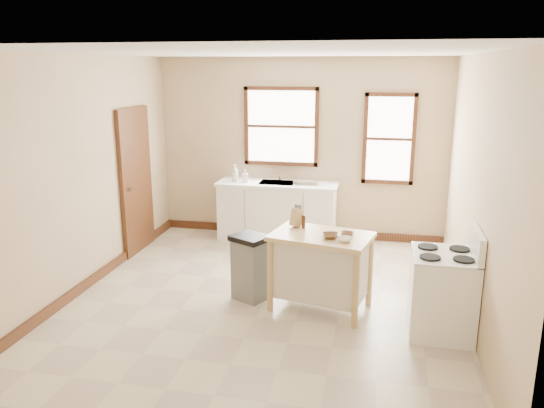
{
  "coord_description": "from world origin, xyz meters",
  "views": [
    {
      "loc": [
        1.26,
        -5.64,
        2.66
      ],
      "look_at": [
        -0.01,
        0.4,
        1.05
      ],
      "focal_mm": 35.0,
      "sensor_mm": 36.0,
      "label": 1
    }
  ],
  "objects_px": {
    "bowl_c": "(345,239)",
    "bowl_a": "(330,236)",
    "trash_bin": "(250,267)",
    "knife_block": "(296,218)",
    "bowl_b": "(347,234)",
    "soap_bottle_a": "(235,173)",
    "soap_bottle_b": "(245,176)",
    "kitchen_island": "(320,272)",
    "pepper_grinder": "(303,222)",
    "gas_stove": "(443,281)",
    "dish_rack": "(306,182)"
  },
  "relations": [
    {
      "from": "soap_bottle_b",
      "to": "gas_stove",
      "type": "bearing_deg",
      "value": -55.78
    },
    {
      "from": "soap_bottle_b",
      "to": "bowl_b",
      "type": "bearing_deg",
      "value": -64.95
    },
    {
      "from": "kitchen_island",
      "to": "pepper_grinder",
      "type": "distance_m",
      "value": 0.59
    },
    {
      "from": "pepper_grinder",
      "to": "soap_bottle_a",
      "type": "bearing_deg",
      "value": 123.69
    },
    {
      "from": "soap_bottle_a",
      "to": "kitchen_island",
      "type": "height_order",
      "value": "soap_bottle_a"
    },
    {
      "from": "knife_block",
      "to": "bowl_b",
      "type": "distance_m",
      "value": 0.64
    },
    {
      "from": "bowl_c",
      "to": "gas_stove",
      "type": "bearing_deg",
      "value": -5.69
    },
    {
      "from": "dish_rack",
      "to": "trash_bin",
      "type": "bearing_deg",
      "value": -82.45
    },
    {
      "from": "kitchen_island",
      "to": "knife_block",
      "type": "xyz_separation_m",
      "value": [
        -0.32,
        0.23,
        0.54
      ]
    },
    {
      "from": "kitchen_island",
      "to": "bowl_a",
      "type": "xyz_separation_m",
      "value": [
        0.11,
        -0.1,
        0.46
      ]
    },
    {
      "from": "bowl_c",
      "to": "gas_stove",
      "type": "xyz_separation_m",
      "value": [
        1.0,
        -0.1,
        -0.34
      ]
    },
    {
      "from": "bowl_c",
      "to": "soap_bottle_a",
      "type": "bearing_deg",
      "value": 127.41
    },
    {
      "from": "soap_bottle_a",
      "to": "bowl_c",
      "type": "distance_m",
      "value": 3.12
    },
    {
      "from": "soap_bottle_b",
      "to": "pepper_grinder",
      "type": "height_order",
      "value": "soap_bottle_b"
    },
    {
      "from": "soap_bottle_a",
      "to": "kitchen_island",
      "type": "bearing_deg",
      "value": -35.8
    },
    {
      "from": "soap_bottle_a",
      "to": "bowl_c",
      "type": "xyz_separation_m",
      "value": [
        1.89,
        -2.47,
        -0.15
      ]
    },
    {
      "from": "kitchen_island",
      "to": "gas_stove",
      "type": "relative_size",
      "value": 0.96
    },
    {
      "from": "trash_bin",
      "to": "knife_block",
      "type": "bearing_deg",
      "value": 42.81
    },
    {
      "from": "soap_bottle_a",
      "to": "kitchen_island",
      "type": "distance_m",
      "value": 2.86
    },
    {
      "from": "kitchen_island",
      "to": "trash_bin",
      "type": "xyz_separation_m",
      "value": [
        -0.83,
        0.09,
        -0.05
      ]
    },
    {
      "from": "soap_bottle_b",
      "to": "bowl_a",
      "type": "bearing_deg",
      "value": -69.21
    },
    {
      "from": "dish_rack",
      "to": "trash_bin",
      "type": "height_order",
      "value": "dish_rack"
    },
    {
      "from": "soap_bottle_b",
      "to": "bowl_b",
      "type": "relative_size",
      "value": 1.29
    },
    {
      "from": "knife_block",
      "to": "bowl_c",
      "type": "height_order",
      "value": "knife_block"
    },
    {
      "from": "dish_rack",
      "to": "bowl_c",
      "type": "bearing_deg",
      "value": -56.34
    },
    {
      "from": "pepper_grinder",
      "to": "bowl_b",
      "type": "relative_size",
      "value": 1.0
    },
    {
      "from": "bowl_c",
      "to": "gas_stove",
      "type": "distance_m",
      "value": 1.06
    },
    {
      "from": "bowl_b",
      "to": "trash_bin",
      "type": "bearing_deg",
      "value": 176.13
    },
    {
      "from": "pepper_grinder",
      "to": "bowl_a",
      "type": "xyz_separation_m",
      "value": [
        0.34,
        -0.3,
        -0.05
      ]
    },
    {
      "from": "bowl_a",
      "to": "knife_block",
      "type": "bearing_deg",
      "value": 141.59
    },
    {
      "from": "soap_bottle_b",
      "to": "trash_bin",
      "type": "distance_m",
      "value": 2.34
    },
    {
      "from": "soap_bottle_a",
      "to": "soap_bottle_b",
      "type": "relative_size",
      "value": 1.36
    },
    {
      "from": "soap_bottle_a",
      "to": "trash_bin",
      "type": "bearing_deg",
      "value": -51.35
    },
    {
      "from": "soap_bottle_b",
      "to": "bowl_c",
      "type": "bearing_deg",
      "value": -67.53
    },
    {
      "from": "dish_rack",
      "to": "bowl_c",
      "type": "height_order",
      "value": "dish_rack"
    },
    {
      "from": "bowl_c",
      "to": "dish_rack",
      "type": "bearing_deg",
      "value": 107.52
    },
    {
      "from": "bowl_c",
      "to": "bowl_a",
      "type": "bearing_deg",
      "value": 151.42
    },
    {
      "from": "bowl_c",
      "to": "gas_stove",
      "type": "relative_size",
      "value": 0.13
    },
    {
      "from": "soap_bottle_a",
      "to": "gas_stove",
      "type": "distance_m",
      "value": 3.9
    },
    {
      "from": "kitchen_island",
      "to": "pepper_grinder",
      "type": "bearing_deg",
      "value": 152.51
    },
    {
      "from": "bowl_c",
      "to": "trash_bin",
      "type": "xyz_separation_m",
      "value": [
        -1.1,
        0.28,
        -0.51
      ]
    },
    {
      "from": "dish_rack",
      "to": "bowl_c",
      "type": "distance_m",
      "value": 2.57
    },
    {
      "from": "knife_block",
      "to": "gas_stove",
      "type": "xyz_separation_m",
      "value": [
        1.59,
        -0.52,
        -0.42
      ]
    },
    {
      "from": "dish_rack",
      "to": "bowl_b",
      "type": "bearing_deg",
      "value": -54.6
    },
    {
      "from": "dish_rack",
      "to": "bowl_c",
      "type": "relative_size",
      "value": 2.4
    },
    {
      "from": "pepper_grinder",
      "to": "kitchen_island",
      "type": "bearing_deg",
      "value": -40.03
    },
    {
      "from": "kitchen_island",
      "to": "soap_bottle_b",
      "type": "bearing_deg",
      "value": 135.3
    },
    {
      "from": "kitchen_island",
      "to": "bowl_b",
      "type": "distance_m",
      "value": 0.54
    },
    {
      "from": "soap_bottle_b",
      "to": "kitchen_island",
      "type": "height_order",
      "value": "soap_bottle_b"
    },
    {
      "from": "bowl_a",
      "to": "soap_bottle_b",
      "type": "bearing_deg",
      "value": 123.44
    }
  ]
}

